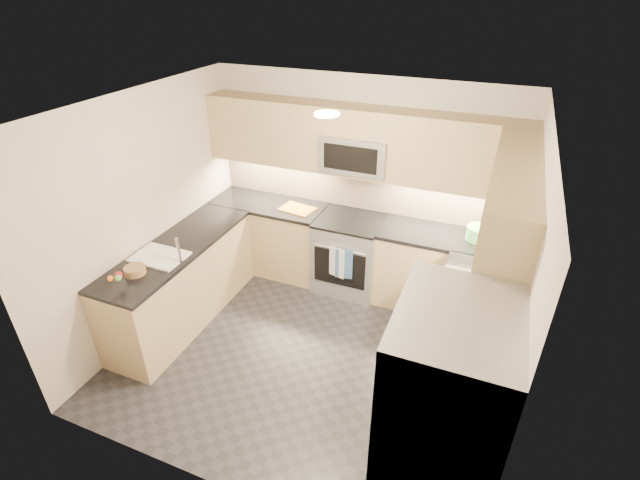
# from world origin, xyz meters

# --- Properties ---
(floor) EXTENTS (3.60, 3.20, 0.00)m
(floor) POSITION_xyz_m (0.00, 0.00, 0.00)
(floor) COLOR #222227
(floor) RESTS_ON ground
(ceiling) EXTENTS (3.60, 3.20, 0.02)m
(ceiling) POSITION_xyz_m (0.00, 0.00, 2.50)
(ceiling) COLOR beige
(ceiling) RESTS_ON wall_back
(wall_back) EXTENTS (3.60, 0.02, 2.50)m
(wall_back) POSITION_xyz_m (0.00, 1.60, 1.25)
(wall_back) COLOR beige
(wall_back) RESTS_ON floor
(wall_front) EXTENTS (3.60, 0.02, 2.50)m
(wall_front) POSITION_xyz_m (0.00, -1.60, 1.25)
(wall_front) COLOR beige
(wall_front) RESTS_ON floor
(wall_left) EXTENTS (0.02, 3.20, 2.50)m
(wall_left) POSITION_xyz_m (-1.80, 0.00, 1.25)
(wall_left) COLOR beige
(wall_left) RESTS_ON floor
(wall_right) EXTENTS (0.02, 3.20, 2.50)m
(wall_right) POSITION_xyz_m (1.80, 0.00, 1.25)
(wall_right) COLOR beige
(wall_right) RESTS_ON floor
(base_cab_back_left) EXTENTS (1.42, 0.60, 0.90)m
(base_cab_back_left) POSITION_xyz_m (-1.09, 1.30, 0.45)
(base_cab_back_left) COLOR tan
(base_cab_back_left) RESTS_ON floor
(base_cab_back_right) EXTENTS (1.42, 0.60, 0.90)m
(base_cab_back_right) POSITION_xyz_m (1.09, 1.30, 0.45)
(base_cab_back_right) COLOR tan
(base_cab_back_right) RESTS_ON floor
(base_cab_right) EXTENTS (0.60, 1.70, 0.90)m
(base_cab_right) POSITION_xyz_m (1.50, 0.15, 0.45)
(base_cab_right) COLOR tan
(base_cab_right) RESTS_ON floor
(base_cab_peninsula) EXTENTS (0.60, 2.00, 0.90)m
(base_cab_peninsula) POSITION_xyz_m (-1.50, 0.00, 0.45)
(base_cab_peninsula) COLOR tan
(base_cab_peninsula) RESTS_ON floor
(countertop_back_left) EXTENTS (1.42, 0.63, 0.04)m
(countertop_back_left) POSITION_xyz_m (-1.09, 1.30, 0.92)
(countertop_back_left) COLOR black
(countertop_back_left) RESTS_ON base_cab_back_left
(countertop_back_right) EXTENTS (1.42, 0.63, 0.04)m
(countertop_back_right) POSITION_xyz_m (1.09, 1.30, 0.92)
(countertop_back_right) COLOR black
(countertop_back_right) RESTS_ON base_cab_back_right
(countertop_right) EXTENTS (0.63, 1.70, 0.04)m
(countertop_right) POSITION_xyz_m (1.50, 0.15, 0.92)
(countertop_right) COLOR black
(countertop_right) RESTS_ON base_cab_right
(countertop_peninsula) EXTENTS (0.63, 2.00, 0.04)m
(countertop_peninsula) POSITION_xyz_m (-1.50, 0.00, 0.92)
(countertop_peninsula) COLOR black
(countertop_peninsula) RESTS_ON base_cab_peninsula
(upper_cab_back) EXTENTS (3.60, 0.35, 0.75)m
(upper_cab_back) POSITION_xyz_m (0.00, 1.43, 1.83)
(upper_cab_back) COLOR tan
(upper_cab_back) RESTS_ON wall_back
(upper_cab_right) EXTENTS (0.35, 1.95, 0.75)m
(upper_cab_right) POSITION_xyz_m (1.62, 0.28, 1.83)
(upper_cab_right) COLOR tan
(upper_cab_right) RESTS_ON wall_right
(backsplash_back) EXTENTS (3.60, 0.01, 0.51)m
(backsplash_back) POSITION_xyz_m (0.00, 1.60, 1.20)
(backsplash_back) COLOR tan
(backsplash_back) RESTS_ON wall_back
(backsplash_right) EXTENTS (0.01, 2.30, 0.51)m
(backsplash_right) POSITION_xyz_m (1.80, 0.45, 1.20)
(backsplash_right) COLOR tan
(backsplash_right) RESTS_ON wall_right
(gas_range) EXTENTS (0.76, 0.65, 0.91)m
(gas_range) POSITION_xyz_m (0.00, 1.28, 0.46)
(gas_range) COLOR #A1A4A9
(gas_range) RESTS_ON floor
(range_cooktop) EXTENTS (0.76, 0.65, 0.03)m
(range_cooktop) POSITION_xyz_m (0.00, 1.28, 0.92)
(range_cooktop) COLOR black
(range_cooktop) RESTS_ON gas_range
(oven_door_glass) EXTENTS (0.62, 0.02, 0.45)m
(oven_door_glass) POSITION_xyz_m (0.00, 0.95, 0.45)
(oven_door_glass) COLOR black
(oven_door_glass) RESTS_ON gas_range
(oven_handle) EXTENTS (0.60, 0.02, 0.02)m
(oven_handle) POSITION_xyz_m (0.00, 0.93, 0.72)
(oven_handle) COLOR #B2B5BA
(oven_handle) RESTS_ON gas_range
(microwave) EXTENTS (0.76, 0.40, 0.40)m
(microwave) POSITION_xyz_m (0.00, 1.40, 1.70)
(microwave) COLOR #96999E
(microwave) RESTS_ON upper_cab_back
(microwave_door) EXTENTS (0.60, 0.01, 0.28)m
(microwave_door) POSITION_xyz_m (0.00, 1.20, 1.70)
(microwave_door) COLOR black
(microwave_door) RESTS_ON microwave
(refrigerator) EXTENTS (0.70, 0.90, 1.80)m
(refrigerator) POSITION_xyz_m (1.45, -1.15, 0.90)
(refrigerator) COLOR #A7ABAF
(refrigerator) RESTS_ON floor
(fridge_handle_left) EXTENTS (0.02, 0.02, 1.20)m
(fridge_handle_left) POSITION_xyz_m (1.08, -1.33, 0.95)
(fridge_handle_left) COLOR #B2B5BA
(fridge_handle_left) RESTS_ON refrigerator
(fridge_handle_right) EXTENTS (0.02, 0.02, 1.20)m
(fridge_handle_right) POSITION_xyz_m (1.08, -0.97, 0.95)
(fridge_handle_right) COLOR #B2B5BA
(fridge_handle_right) RESTS_ON refrigerator
(sink_basin) EXTENTS (0.52, 0.38, 0.16)m
(sink_basin) POSITION_xyz_m (-1.50, -0.25, 0.88)
(sink_basin) COLOR white
(sink_basin) RESTS_ON base_cab_peninsula
(faucet) EXTENTS (0.03, 0.03, 0.28)m
(faucet) POSITION_xyz_m (-1.24, -0.25, 1.08)
(faucet) COLOR silver
(faucet) RESTS_ON countertop_peninsula
(utensil_bowl) EXTENTS (0.34, 0.34, 0.15)m
(utensil_bowl) POSITION_xyz_m (1.42, 1.34, 1.01)
(utensil_bowl) COLOR #4EB44D
(utensil_bowl) RESTS_ON countertop_back_right
(cutting_board) EXTENTS (0.43, 0.33, 0.01)m
(cutting_board) POSITION_xyz_m (-0.67, 1.27, 0.95)
(cutting_board) COLOR #C67712
(cutting_board) RESTS_ON countertop_back_left
(fruit_basket) EXTENTS (0.21, 0.21, 0.07)m
(fruit_basket) POSITION_xyz_m (-1.52, -0.57, 0.98)
(fruit_basket) COLOR #977446
(fruit_basket) RESTS_ON countertop_peninsula
(fruit_apple) EXTENTS (0.08, 0.08, 0.08)m
(fruit_apple) POSITION_xyz_m (-1.50, -0.78, 1.05)
(fruit_apple) COLOR maroon
(fruit_apple) RESTS_ON fruit_basket
(fruit_pear) EXTENTS (0.06, 0.06, 0.06)m
(fruit_pear) POSITION_xyz_m (-1.48, -0.81, 1.05)
(fruit_pear) COLOR #4CB14E
(fruit_pear) RESTS_ON fruit_basket
(dish_towel_check) EXTENTS (0.20, 0.07, 0.38)m
(dish_towel_check) POSITION_xyz_m (-0.02, 0.91, 0.55)
(dish_towel_check) COLOR white
(dish_towel_check) RESTS_ON oven_handle
(dish_towel_blue) EXTENTS (0.20, 0.05, 0.37)m
(dish_towel_blue) POSITION_xyz_m (0.07, 0.91, 0.55)
(dish_towel_blue) COLOR #2F5381
(dish_towel_blue) RESTS_ON oven_handle
(fruit_orange) EXTENTS (0.06, 0.06, 0.06)m
(fruit_orange) POSITION_xyz_m (-1.54, -0.84, 1.05)
(fruit_orange) COLOR orange
(fruit_orange) RESTS_ON fruit_basket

